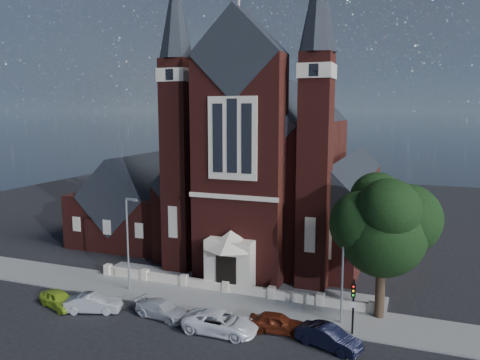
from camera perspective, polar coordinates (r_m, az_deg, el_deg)
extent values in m
plane|color=black|center=(48.31, 2.23, -10.03)|extent=(120.00, 120.00, 0.00)
cube|color=slate|center=(39.13, -2.82, -14.58)|extent=(60.00, 5.00, 0.12)
cube|color=slate|center=(42.56, -0.62, -12.63)|extent=(26.00, 3.00, 0.14)
cube|color=beige|center=(40.83, -1.67, -13.56)|extent=(24.00, 0.40, 0.90)
cube|color=#461712|center=(56.03, 5.53, -0.12)|extent=(10.00, 30.00, 14.00)
cube|color=black|center=(55.43, 5.63, 7.05)|extent=(10.00, 30.20, 10.00)
cube|color=#461712|center=(58.01, -1.95, -2.80)|extent=(5.00, 26.00, 8.00)
cube|color=#461712|center=(54.14, 12.90, -3.83)|extent=(5.00, 26.00, 8.00)
cube|color=black|center=(57.37, -1.97, 1.12)|extent=(5.01, 26.20, 5.01)
cube|color=black|center=(53.45, 13.04, 0.37)|extent=(5.01, 26.20, 5.01)
cube|color=#461712|center=(41.00, -0.13, 1.02)|extent=(8.00, 3.00, 20.00)
cube|color=black|center=(40.93, -0.13, 15.04)|extent=(8.00, 3.20, 8.00)
cube|color=beige|center=(39.28, -0.94, 5.09)|extent=(4.40, 0.15, 7.00)
cube|color=black|center=(39.20, -0.98, 5.37)|extent=(0.90, 0.08, 6.20)
cube|color=beige|center=(40.94, -1.14, -10.22)|extent=(4.20, 2.00, 4.40)
cube|color=black|center=(40.22, -1.70, -11.47)|extent=(1.80, 0.12, 3.20)
cone|color=beige|center=(40.29, -1.15, -7.25)|extent=(4.60, 4.60, 1.60)
cube|color=#461712|center=(44.59, -7.50, 1.54)|extent=(2.60, 2.60, 20.00)
cube|color=beige|center=(44.39, -7.71, 12.50)|extent=(2.80, 2.80, 1.20)
cone|color=black|center=(45.13, -7.86, 19.48)|extent=(3.20, 3.20, 8.00)
cube|color=#461712|center=(40.15, 9.09, 0.75)|extent=(2.60, 2.60, 20.00)
cube|color=beige|center=(39.93, 9.38, 12.93)|extent=(2.80, 2.80, 1.20)
cone|color=black|center=(40.74, 9.57, 20.66)|extent=(3.20, 3.20, 8.00)
cube|color=#461712|center=(56.93, -12.25, -4.24)|extent=(12.00, 12.00, 6.00)
cube|color=black|center=(56.36, -12.35, -1.26)|extent=(8.49, 12.20, 8.49)
cylinder|color=black|center=(36.83, 16.73, -12.25)|extent=(0.70, 0.70, 5.00)
sphere|color=black|center=(35.64, 17.00, -6.22)|extent=(6.40, 6.40, 6.40)
sphere|color=black|center=(34.01, 17.68, -3.48)|extent=(4.40, 4.40, 4.40)
cylinder|color=gray|center=(41.08, -13.53, -7.76)|extent=(0.16, 0.16, 8.00)
cube|color=gray|center=(39.89, -13.13, -2.32)|extent=(1.00, 0.15, 0.18)
cube|color=gray|center=(39.69, -12.64, -2.48)|extent=(0.35, 0.22, 0.12)
cylinder|color=gray|center=(34.68, 12.39, -10.77)|extent=(0.16, 0.16, 8.00)
cube|color=gray|center=(33.53, 13.46, -4.36)|extent=(1.00, 0.15, 0.18)
cube|color=gray|center=(33.50, 14.13, -4.53)|extent=(0.35, 0.22, 0.12)
cylinder|color=black|center=(33.89, 13.63, -14.90)|extent=(0.14, 0.14, 4.00)
cube|color=black|center=(33.26, 13.67, -12.94)|extent=(0.28, 0.22, 0.90)
sphere|color=red|center=(33.04, 13.66, -12.53)|extent=(0.14, 0.14, 0.14)
sphere|color=#CC8C0C|center=(33.14, 13.64, -13.02)|extent=(0.14, 0.14, 0.14)
sphere|color=#0C9919|center=(33.25, 13.63, -13.50)|extent=(0.14, 0.14, 0.14)
imported|color=#92B824|center=(40.36, -21.21, -13.40)|extent=(4.20, 2.80, 1.33)
imported|color=gray|center=(38.67, -17.45, -14.14)|extent=(4.50, 2.78, 1.40)
imported|color=#B7BABF|center=(36.60, -9.49, -15.29)|extent=(4.62, 2.49, 1.27)
imported|color=white|center=(33.92, -2.39, -16.97)|extent=(5.32, 2.47, 1.48)
imported|color=#571D0E|center=(34.11, 4.53, -16.94)|extent=(4.15, 1.98, 1.37)
imported|color=black|center=(32.54, 10.75, -18.32)|extent=(4.61, 2.86, 1.43)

